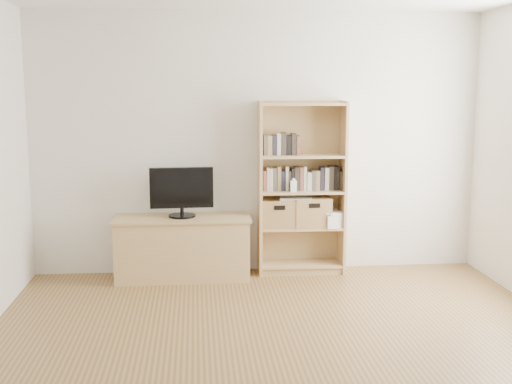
{
  "coord_description": "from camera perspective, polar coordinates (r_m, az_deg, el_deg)",
  "views": [
    {
      "loc": [
        -0.62,
        -3.89,
        1.89
      ],
      "look_at": [
        -0.08,
        1.9,
        0.91
      ],
      "focal_mm": 45.0,
      "sensor_mm": 36.0,
      "label": 1
    }
  ],
  "objects": [
    {
      "name": "books_row_upper",
      "position": [
        6.35,
        2.38,
        4.16
      ],
      "size": [
        0.35,
        0.13,
        0.19
      ],
      "primitive_type": "cube",
      "rotation": [
        0.0,
        0.0,
        0.01
      ],
      "color": "brown",
      "rests_on": "bookshelf"
    },
    {
      "name": "books_row_mid",
      "position": [
        6.41,
        4.07,
        1.22
      ],
      "size": [
        0.88,
        0.21,
        0.23
      ],
      "primitive_type": "cube",
      "rotation": [
        0.0,
        0.0,
        -0.04
      ],
      "color": "brown",
      "rests_on": "bookshelf"
    },
    {
      "name": "television",
      "position": [
        6.24,
        -6.63,
        -0.03
      ],
      "size": [
        0.61,
        0.07,
        0.48
      ],
      "primitive_type": "cube",
      "rotation": [
        0.0,
        0.0,
        0.04
      ],
      "color": "black",
      "rests_on": "tv_stand"
    },
    {
      "name": "baby_monitor",
      "position": [
        6.3,
        3.35,
        0.51
      ],
      "size": [
        0.06,
        0.04,
        0.11
      ],
      "primitive_type": "cube",
      "rotation": [
        0.0,
        0.0,
        0.08
      ],
      "color": "white",
      "rests_on": "bookshelf"
    },
    {
      "name": "basket_right",
      "position": [
        6.46,
        4.99,
        -1.73
      ],
      "size": [
        0.36,
        0.3,
        0.3
      ],
      "primitive_type": "cube",
      "rotation": [
        0.0,
        0.0,
        -0.01
      ],
      "color": "#9B6A46",
      "rests_on": "bookshelf"
    },
    {
      "name": "front_wall",
      "position": [
        1.64,
        17.79,
        -12.02
      ],
      "size": [
        4.5,
        0.02,
        2.6
      ],
      "primitive_type": "cube",
      "color": "silver",
      "rests_on": "floor"
    },
    {
      "name": "tv_stand",
      "position": [
        6.36,
        -6.53,
        -5.03
      ],
      "size": [
        1.29,
        0.49,
        0.59
      ],
      "primitive_type": "cube",
      "rotation": [
        0.0,
        0.0,
        -0.0
      ],
      "color": "tan",
      "rests_on": "floor"
    },
    {
      "name": "back_wall",
      "position": [
        6.45,
        0.17,
        4.32
      ],
      "size": [
        4.5,
        0.02,
        2.6
      ],
      "primitive_type": "cube",
      "color": "silver",
      "rests_on": "floor"
    },
    {
      "name": "bookshelf",
      "position": [
        6.41,
        4.08,
        0.33
      ],
      "size": [
        0.87,
        0.33,
        1.73
      ],
      "primitive_type": "cube",
      "rotation": [
        0.0,
        0.0,
        -0.02
      ],
      "color": "tan",
      "rests_on": "floor"
    },
    {
      "name": "basket_left",
      "position": [
        6.42,
        2.03,
        -1.86
      ],
      "size": [
        0.35,
        0.3,
        0.28
      ],
      "primitive_type": "cube",
      "rotation": [
        0.0,
        0.0,
        -0.06
      ],
      "color": "#9B6A46",
      "rests_on": "bookshelf"
    },
    {
      "name": "magazine_stack",
      "position": [
        6.51,
        6.65,
        -2.41
      ],
      "size": [
        0.26,
        0.33,
        0.13
      ],
      "primitive_type": "cube",
      "rotation": [
        0.0,
        0.0,
        0.24
      ],
      "color": "#BCB8AE",
      "rests_on": "bookshelf"
    },
    {
      "name": "floor",
      "position": [
        4.37,
        3.47,
        -16.06
      ],
      "size": [
        4.5,
        5.0,
        0.01
      ],
      "primitive_type": "cube",
      "color": "brown",
      "rests_on": "ground"
    },
    {
      "name": "laptop",
      "position": [
        6.4,
        3.59,
        -0.54
      ],
      "size": [
        0.35,
        0.27,
        0.02
      ],
      "primitive_type": "cube",
      "rotation": [
        0.0,
        0.0,
        -0.17
      ],
      "color": "silver",
      "rests_on": "basket_left"
    }
  ]
}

